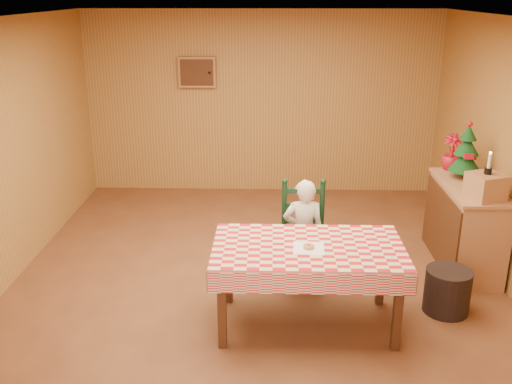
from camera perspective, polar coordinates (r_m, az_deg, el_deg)
ground at (r=5.85m, az=-0.05°, el=-9.46°), size 6.00×6.00×0.00m
cabin_walls at (r=5.74m, az=0.07°, el=9.39°), size 5.10×6.05×2.65m
dining_table at (r=4.96m, az=5.23°, el=-6.24°), size 1.66×0.96×0.77m
ladder_chair at (r=5.75m, az=4.71°, el=-4.47°), size 0.44×0.40×1.08m
seated_child at (r=5.68m, az=4.76°, el=-4.16°), size 0.41×0.27×1.12m
napkin at (r=4.88m, az=5.29°, el=-5.61°), size 0.27×0.27×0.00m
donut at (r=4.87m, az=5.30°, el=-5.42°), size 0.10×0.10×0.03m
shelf_unit at (r=6.46m, az=20.10°, el=-3.25°), size 0.54×1.24×0.93m
crate at (r=5.91m, az=22.00°, el=0.52°), size 0.38×0.38×0.25m
christmas_tree at (r=6.46m, az=20.28°, el=3.72°), size 0.34×0.34×0.62m
flower_arrangement at (r=6.74m, az=19.03°, el=3.79°), size 0.24×0.24×0.40m
candle_set at (r=5.86m, az=22.23°, el=2.28°), size 0.07×0.07×0.22m
storage_bin at (r=5.64m, az=18.58°, el=-9.36°), size 0.54×0.54×0.42m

